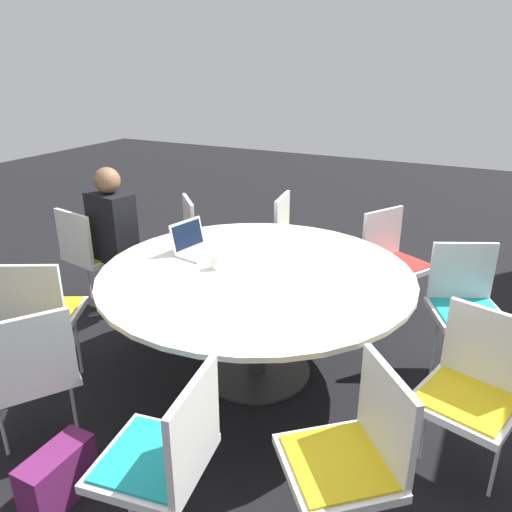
% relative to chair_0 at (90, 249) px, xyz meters
% --- Properties ---
extents(ground_plane, '(16.00, 16.00, 0.00)m').
position_rel_chair_0_xyz_m(ground_plane, '(0.23, 1.64, -0.52)').
color(ground_plane, black).
extents(conference_table, '(1.97, 1.97, 0.74)m').
position_rel_chair_0_xyz_m(conference_table, '(0.23, 1.64, 0.12)').
color(conference_table, '#333333').
rests_on(conference_table, ground_plane).
extents(chair_0, '(0.49, 0.51, 0.87)m').
position_rel_chair_0_xyz_m(chair_0, '(0.00, 0.00, 0.00)').
color(chair_0, silver).
rests_on(chair_0, ground_plane).
extents(chair_1, '(0.58, 0.59, 0.87)m').
position_rel_chair_0_xyz_m(chair_1, '(0.93, 0.47, 0.00)').
color(chair_1, silver).
rests_on(chair_1, ground_plane).
extents(chair_2, '(0.60, 0.59, 0.87)m').
position_rel_chair_0_xyz_m(chair_2, '(1.41, 0.96, 0.00)').
color(chair_2, silver).
rests_on(chair_2, ground_plane).
extents(chair_3, '(0.50, 0.48, 0.87)m').
position_rel_chair_0_xyz_m(chair_3, '(1.57, 1.92, 0.00)').
color(chair_3, silver).
rests_on(chair_3, ground_plane).
extents(chair_4, '(0.61, 0.61, 0.87)m').
position_rel_chair_0_xyz_m(chair_4, '(1.22, 2.58, 0.00)').
color(chair_4, silver).
rests_on(chair_4, ground_plane).
extents(chair_5, '(0.53, 0.54, 0.87)m').
position_rel_chair_0_xyz_m(chair_5, '(0.54, 2.97, 0.00)').
color(chair_5, silver).
rests_on(chair_5, ground_plane).
extents(chair_6, '(0.57, 0.58, 0.87)m').
position_rel_chair_0_xyz_m(chair_6, '(-0.40, 2.85, 0.00)').
color(chair_6, silver).
rests_on(chair_6, ground_plane).
extents(chair_7, '(0.59, 0.58, 0.87)m').
position_rel_chair_0_xyz_m(chair_7, '(-0.99, 2.25, 0.00)').
color(chair_7, silver).
rests_on(chair_7, ground_plane).
extents(chair_8, '(0.50, 0.48, 0.87)m').
position_rel_chair_0_xyz_m(chair_8, '(-1.10, 1.37, 0.00)').
color(chair_8, silver).
rests_on(chair_8, ground_plane).
extents(chair_9, '(0.61, 0.61, 0.87)m').
position_rel_chair_0_xyz_m(chair_9, '(-0.70, 0.66, 0.00)').
color(chair_9, silver).
rests_on(chair_9, ground_plane).
extents(person_0, '(0.31, 0.39, 1.22)m').
position_rel_chair_0_xyz_m(person_0, '(-0.04, 0.25, 0.19)').
color(person_0, black).
rests_on(person_0, ground_plane).
extents(laptop, '(0.33, 0.30, 0.21)m').
position_rel_chair_0_xyz_m(laptop, '(0.14, 1.12, 0.27)').
color(laptop, silver).
rests_on(laptop, conference_table).
extents(coffee_cup, '(0.08, 0.08, 0.10)m').
position_rel_chair_0_xyz_m(coffee_cup, '(0.31, 1.40, 0.27)').
color(coffee_cup, white).
rests_on(coffee_cup, conference_table).
extents(handbag, '(0.36, 0.16, 0.28)m').
position_rel_chair_0_xyz_m(handbag, '(1.60, 1.28, -0.38)').
color(handbag, '#661E56').
rests_on(handbag, ground_plane).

